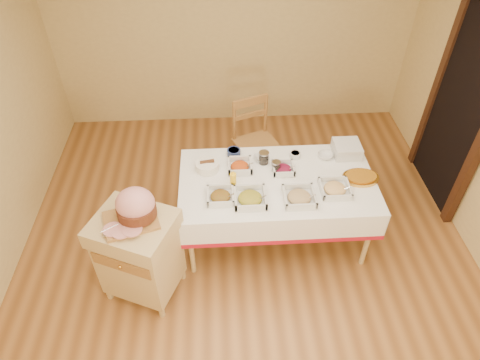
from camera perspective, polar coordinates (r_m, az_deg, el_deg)
The scene contains 23 objects.
room_shell at distance 3.38m, azimuth 1.11°, elevation 3.20°, with size 5.00×5.00×5.00m.
doorway at distance 4.86m, azimuth 27.46°, elevation 8.75°, with size 0.09×1.10×2.20m.
dining_table at distance 4.09m, azimuth 4.87°, elevation -1.67°, with size 1.82×1.02×0.76m.
butcher_cart at distance 3.80m, azimuth -13.31°, elevation -9.38°, with size 0.80×0.74×0.90m.
dining_chair at distance 4.84m, azimuth 2.05°, elevation 5.16°, with size 0.57×0.56×1.00m.
ham_on_board at distance 3.44m, azimuth -13.84°, elevation -3.57°, with size 0.44×0.42×0.29m.
serving_dish_a at distance 3.77m, azimuth -2.62°, elevation -2.16°, with size 0.24×0.24×0.10m.
serving_dish_b at distance 3.74m, azimuth 1.36°, elevation -2.43°, with size 0.28×0.28×0.11m.
serving_dish_c at distance 3.79m, azimuth 7.92°, elevation -2.26°, with size 0.28×0.28×0.11m.
serving_dish_d at distance 3.93m, azimuth 12.55°, elevation -1.14°, with size 0.26×0.26×0.10m.
serving_dish_e at distance 4.06m, azimuth -0.02°, elevation 1.87°, with size 0.24×0.23×0.11m.
serving_dish_f at distance 4.06m, azimuth 5.79°, elevation 1.53°, with size 0.21×0.20×0.10m.
small_bowl_left at distance 4.15m, azimuth -4.26°, elevation 2.55°, with size 0.11×0.11×0.05m.
small_bowl_mid at distance 4.24m, azimuth -0.83°, elevation 3.78°, with size 0.13×0.13×0.06m.
small_bowl_right at distance 4.24m, azimuth 7.37°, elevation 3.38°, with size 0.11×0.11×0.05m.
bowl_white_imported at distance 4.19m, azimuth 2.91°, elevation 2.94°, with size 0.15×0.15×0.04m, color silver.
bowl_small_imported at distance 4.29m, azimuth 11.34°, elevation 3.23°, with size 0.15×0.15×0.05m, color silver.
preserve_jar_left at distance 4.13m, azimuth 3.20°, elevation 2.92°, with size 0.10×0.10×0.13m.
preserve_jar_right at distance 4.05m, azimuth 4.84°, elevation 1.78°, with size 0.09×0.09×0.11m.
mustard_bottle at distance 3.85m, azimuth -0.92°, elevation 0.09°, with size 0.06×0.06×0.18m.
bread_basket at distance 4.07m, azimuth -4.38°, elevation 1.91°, with size 0.23×0.23×0.10m.
plate_stack at distance 4.35m, azimuth 14.03°, elevation 4.03°, with size 0.26×0.26×0.13m.
brass_platter at distance 4.12m, azimuth 15.78°, elevation 0.36°, with size 0.34×0.25×0.04m.
Camera 1 is at (-0.22, -2.62, 3.42)m, focal length 32.00 mm.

